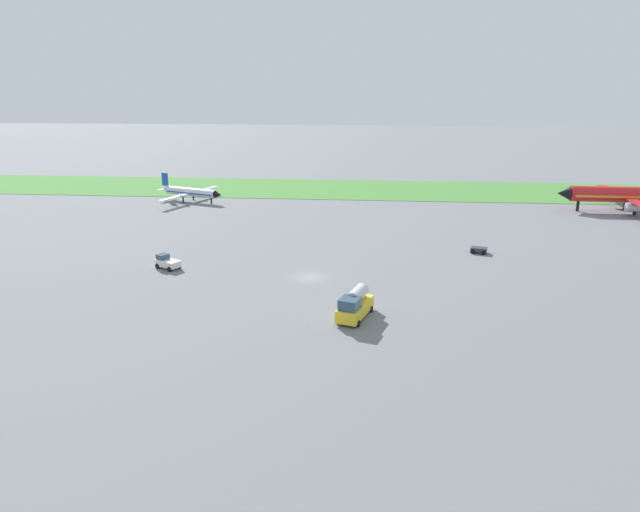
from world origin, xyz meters
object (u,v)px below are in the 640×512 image
Objects in this scene: pushback_tug_near_gate at (167,262)px; baggage_cart_midfield at (479,250)px; airplane_taxiing_turboprop at (190,192)px; fuel_truck_by_runway at (355,305)px; airplane_parked_jet_far at (627,195)px.

pushback_tug_near_gate is 1.44× the size of baggage_cart_midfield.
airplane_taxiing_turboprop is at bearing -15.15° from baggage_cart_midfield.
fuel_truck_by_runway is (-18.44, -27.64, 1.01)m from baggage_cart_midfield.
airplane_taxiing_turboprop is at bearing -47.17° from pushback_tug_near_gate.
fuel_truck_by_runway is (38.98, -63.59, -0.60)m from airplane_taxiing_turboprop.
airplane_taxiing_turboprop is 67.76m from baggage_cart_midfield.
pushback_tug_near_gate is 47.29m from baggage_cart_midfield.
fuel_truck_by_runway is at bearing -37.63° from airplane_taxiing_turboprop.
fuel_truck_by_runway reaches higher than baggage_cart_midfield.
airplane_parked_jet_far is 4.08× the size of fuel_truck_by_runway.
pushback_tug_near_gate is at bearing 30.10° from airplane_parked_jet_far.
pushback_tug_near_gate is (-80.81, -45.02, -2.68)m from airplane_parked_jet_far.
airplane_taxiing_turboprop is 0.67× the size of airplane_parked_jet_far.
pushback_tug_near_gate is (11.65, -47.85, -1.27)m from airplane_taxiing_turboprop.
airplane_parked_jet_far is 80.97m from fuel_truck_by_runway.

